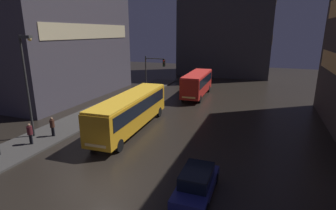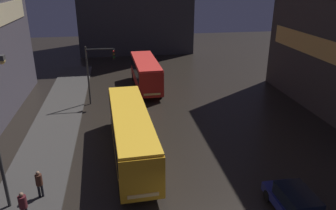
# 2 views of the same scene
# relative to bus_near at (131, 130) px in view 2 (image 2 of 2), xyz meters

# --- Properties ---
(sidewalk_left) EXTENTS (4.00, 48.00, 0.15)m
(sidewalk_left) POSITION_rel_bus_near_xyz_m (-6.13, 1.18, -1.95)
(sidewalk_left) COLOR #3D3A38
(sidewalk_left) RESTS_ON ground
(bus_near) EXTENTS (3.03, 11.95, 3.29)m
(bus_near) POSITION_rel_bus_near_xyz_m (0.00, 0.00, 0.00)
(bus_near) COLOR orange
(bus_near) RESTS_ON ground
(bus_far) EXTENTS (2.80, 9.55, 3.30)m
(bus_far) POSITION_rel_bus_near_xyz_m (2.42, 14.77, 0.01)
(bus_far) COLOR #AD1E19
(bus_far) RESTS_ON ground
(car_taxi) EXTENTS (1.92, 4.41, 1.53)m
(car_taxi) POSITION_rel_bus_near_xyz_m (8.15, -7.68, -1.25)
(car_taxi) COLOR navy
(car_taxi) RESTS_ON ground
(pedestrian_near) EXTENTS (0.46, 0.46, 1.67)m
(pedestrian_near) POSITION_rel_bus_near_xyz_m (-5.40, -4.00, -0.89)
(pedestrian_near) COLOR black
(pedestrian_near) RESTS_ON sidewalk_left
(pedestrian_far) EXTENTS (0.44, 0.44, 1.71)m
(pedestrian_far) POSITION_rel_bus_near_xyz_m (-5.80, -5.93, -0.85)
(pedestrian_far) COLOR black
(pedestrian_far) RESTS_ON sidewalk_left
(traffic_light_main) EXTENTS (2.80, 0.35, 5.77)m
(traffic_light_main) POSITION_rel_bus_near_xyz_m (-2.55, 10.80, 1.86)
(traffic_light_main) COLOR #2D2D2D
(traffic_light_main) RESTS_ON ground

